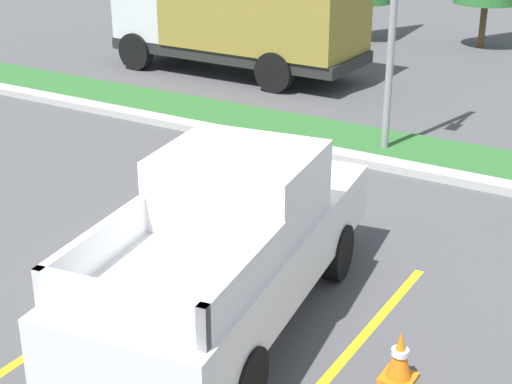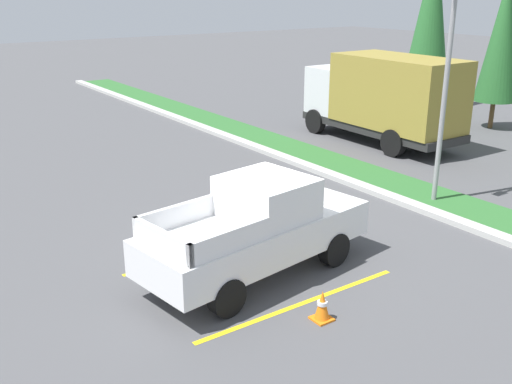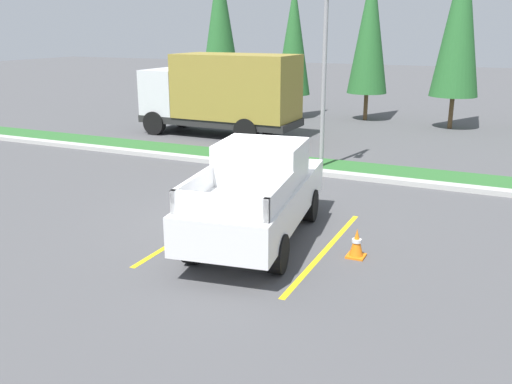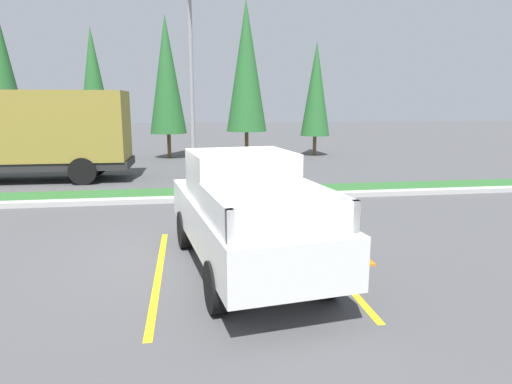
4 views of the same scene
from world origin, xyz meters
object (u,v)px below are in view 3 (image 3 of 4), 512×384
object	(u,v)px
pickup_truck_main	(258,193)
cypress_tree_leftmost	(220,20)
cypress_tree_left_inner	(294,39)
traffic_cone	(357,243)
street_light	(323,55)
cypress_tree_center	(370,29)
cypress_tree_right_inner	(460,19)
cargo_truck_distant	(222,92)

from	to	relation	value
pickup_truck_main	cypress_tree_leftmost	bearing A→B (deg)	120.43
cypress_tree_leftmost	cypress_tree_left_inner	xyz separation A→B (m)	(4.70, -1.12, -0.92)
cypress_tree_leftmost	traffic_cone	xyz separation A→B (m)	(12.42, -17.48, -4.53)
pickup_truck_main	street_light	xyz separation A→B (m)	(-0.80, 6.56, 2.57)
street_light	cypress_tree_left_inner	xyz separation A→B (m)	(-4.71, 9.69, 0.29)
cypress_tree_left_inner	pickup_truck_main	bearing A→B (deg)	-71.28
cypress_tree_center	cypress_tree_left_inner	bearing A→B (deg)	-166.19
cypress_tree_left_inner	cypress_tree_center	bearing A→B (deg)	13.81
pickup_truck_main	cypress_tree_right_inner	xyz separation A→B (m)	(2.18, 16.33, 3.76)
street_light	traffic_cone	world-z (taller)	street_light
cargo_truck_distant	street_light	distance (m)	7.07
pickup_truck_main	cargo_truck_distant	bearing A→B (deg)	121.61
cypress_tree_center	cypress_tree_right_inner	size ratio (longest dim) A/B	0.91
cypress_tree_leftmost	cypress_tree_left_inner	bearing A→B (deg)	-13.39
cypress_tree_center	traffic_cone	world-z (taller)	cypress_tree_center
cypress_tree_right_inner	traffic_cone	world-z (taller)	cypress_tree_right_inner
street_light	cypress_tree_leftmost	bearing A→B (deg)	131.04
cypress_tree_center	traffic_cone	distance (m)	18.20
cypress_tree_leftmost	cypress_tree_center	distance (m)	8.27
cypress_tree_leftmost	cypress_tree_right_inner	bearing A→B (deg)	-4.79
cargo_truck_distant	cypress_tree_left_inner	world-z (taller)	cypress_tree_left_inner
traffic_cone	cargo_truck_distant	bearing A→B (deg)	129.32
cypress_tree_left_inner	cypress_tree_center	world-z (taller)	cypress_tree_center
cargo_truck_distant	cypress_tree_center	xyz separation A→B (m)	(4.48, 6.68, 2.54)
pickup_truck_main	street_light	world-z (taller)	street_light
pickup_truck_main	cypress_tree_left_inner	size ratio (longest dim) A/B	0.82
cypress_tree_center	pickup_truck_main	bearing A→B (deg)	-83.50
street_light	cypress_tree_left_inner	bearing A→B (deg)	115.92
cypress_tree_center	traffic_cone	xyz separation A→B (m)	(4.17, -17.24, -4.09)
street_light	cypress_tree_left_inner	world-z (taller)	cypress_tree_left_inner
cargo_truck_distant	cypress_tree_center	distance (m)	8.43
street_light	cypress_tree_center	distance (m)	10.66
pickup_truck_main	cypress_tree_left_inner	distance (m)	17.39
cypress_tree_right_inner	traffic_cone	xyz separation A→B (m)	(0.04, -16.45, -4.51)
cypress_tree_right_inner	traffic_cone	distance (m)	17.05
cypress_tree_center	traffic_cone	bearing A→B (deg)	-76.40
cypress_tree_right_inner	street_light	bearing A→B (deg)	-106.94
cypress_tree_right_inner	traffic_cone	size ratio (longest dim) A/B	13.58
cypress_tree_leftmost	cargo_truck_distant	bearing A→B (deg)	-61.40
cypress_tree_right_inner	cypress_tree_center	bearing A→B (deg)	169.11
pickup_truck_main	traffic_cone	world-z (taller)	pickup_truck_main
cypress_tree_right_inner	cypress_tree_left_inner	bearing A→B (deg)	-179.40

